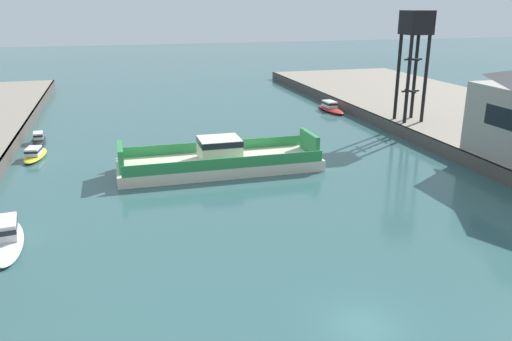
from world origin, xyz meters
The scene contains 7 objects.
ground_plane centered at (0.00, 0.00, 0.00)m, with size 400.00×400.00×0.00m, color #335B5B.
chain_ferry centered at (-1.87, 28.30, 1.04)m, with size 20.55×6.70×3.37m.
moored_boat_near_left centered at (-20.71, 37.85, 0.48)m, with size 2.72×6.28×1.31m.
moored_boat_near_right centered at (-20.06, 15.90, 0.62)m, with size 3.32×8.47×1.62m.
moored_boat_mid_left centered at (-21.11, 45.05, 0.49)m, with size 1.99×5.46×1.33m.
moored_boat_mid_right centered at (21.15, 53.13, 0.57)m, with size 2.60×7.65×1.55m.
crane_tower centered at (25.56, 37.88, 12.44)m, with size 3.25×3.25×13.93m.
Camera 1 is at (-11.76, -20.93, 16.35)m, focal length 35.97 mm.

